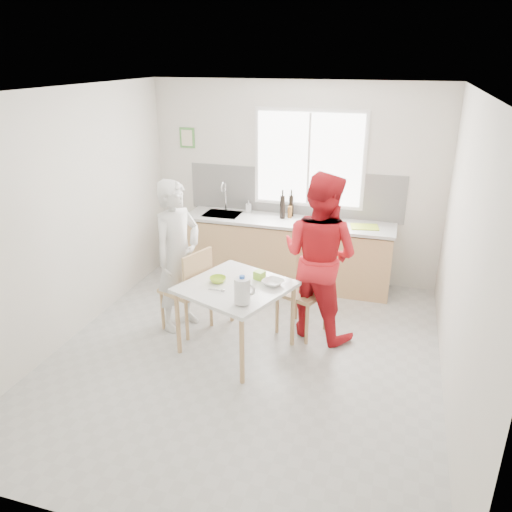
{
  "coord_description": "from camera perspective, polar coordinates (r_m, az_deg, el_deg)",
  "views": [
    {
      "loc": [
        1.41,
        -4.32,
        3.0
      ],
      "look_at": [
        0.06,
        0.2,
        1.08
      ],
      "focal_mm": 35.0,
      "sensor_mm": 36.0,
      "label": 1
    }
  ],
  "objects": [
    {
      "name": "room_shell",
      "position": [
        4.74,
        -1.44,
        5.5
      ],
      "size": [
        4.5,
        4.5,
        4.5
      ],
      "color": "silver",
      "rests_on": "ground"
    },
    {
      "name": "wine_bottle_b",
      "position": [
        6.87,
        4.04,
        5.77
      ],
      "size": [
        0.07,
        0.07,
        0.3
      ],
      "primitive_type": "cylinder",
      "color": "black",
      "rests_on": "kitchen_counter"
    },
    {
      "name": "picture_frame",
      "position": [
        7.27,
        -7.87,
        13.24
      ],
      "size": [
        0.22,
        0.03,
        0.28
      ],
      "color": "#4E9242",
      "rests_on": "room_shell"
    },
    {
      "name": "green_box",
      "position": [
        5.32,
        0.4,
        -2.2
      ],
      "size": [
        0.13,
        0.13,
        0.09
      ],
      "primitive_type": "cube",
      "rotation": [
        0.0,
        0.0,
        -0.37
      ],
      "color": "#8BCB2E",
      "rests_on": "dining_table"
    },
    {
      "name": "jar_amber",
      "position": [
        6.82,
        3.88,
        5.04
      ],
      "size": [
        0.06,
        0.06,
        0.16
      ],
      "primitive_type": "cylinder",
      "color": "brown",
      "rests_on": "kitchen_counter"
    },
    {
      "name": "soap_bottle",
      "position": [
        7.06,
        -0.87,
        5.71
      ],
      "size": [
        0.09,
        0.09,
        0.17
      ],
      "primitive_type": "imported",
      "rotation": [
        0.0,
        0.0,
        0.26
      ],
      "color": "#999999",
      "rests_on": "kitchen_counter"
    },
    {
      "name": "spoon",
      "position": [
        5.09,
        -4.64,
        -3.88
      ],
      "size": [
        0.16,
        0.02,
        0.01
      ],
      "primitive_type": "cylinder",
      "rotation": [
        0.0,
        1.57,
        -0.02
      ],
      "color": "#A5A5AA",
      "rests_on": "dining_table"
    },
    {
      "name": "window",
      "position": [
        6.78,
        6.1,
        10.96
      ],
      "size": [
        1.5,
        0.06,
        1.3
      ],
      "color": "white",
      "rests_on": "room_shell"
    },
    {
      "name": "ground",
      "position": [
        5.44,
        -1.28,
        -11.32
      ],
      "size": [
        4.5,
        4.5,
        0.0
      ],
      "primitive_type": "plane",
      "color": "#B7B7B2",
      "rests_on": "ground"
    },
    {
      "name": "kitchen_counter",
      "position": [
        6.92,
        3.58,
        0.2
      ],
      "size": [
        2.84,
        0.64,
        1.37
      ],
      "color": "tan",
      "rests_on": "ground"
    },
    {
      "name": "chair_far",
      "position": [
        5.71,
        5.74,
        -3.33
      ],
      "size": [
        0.61,
        0.61,
        1.01
      ],
      "rotation": [
        0.0,
        0.0,
        -0.37
      ],
      "color": "tan",
      "rests_on": "ground"
    },
    {
      "name": "bowl_green",
      "position": [
        5.27,
        -4.38,
        -2.72
      ],
      "size": [
        0.23,
        0.23,
        0.05
      ],
      "primitive_type": "imported",
      "rotation": [
        0.0,
        0.0,
        -0.37
      ],
      "color": "#A8D431",
      "rests_on": "dining_table"
    },
    {
      "name": "chair_left",
      "position": [
        5.71,
        -7.53,
        -3.49
      ],
      "size": [
        0.6,
        0.6,
        1.0
      ],
      "rotation": [
        0.0,
        0.0,
        -1.94
      ],
      "color": "tan",
      "rests_on": "ground"
    },
    {
      "name": "backsplash",
      "position": [
        6.94,
        4.32,
        7.25
      ],
      "size": [
        3.0,
        0.02,
        0.65
      ],
      "primitive_type": "cube",
      "color": "white",
      "rests_on": "room_shell"
    },
    {
      "name": "person_red",
      "position": [
        5.5,
        7.29,
        -0.04
      ],
      "size": [
        1.11,
        0.99,
        1.88
      ],
      "primitive_type": "imported",
      "rotation": [
        0.0,
        0.0,
        2.77
      ],
      "color": "red",
      "rests_on": "ground"
    },
    {
      "name": "cutting_board",
      "position": [
        6.59,
        12.3,
        3.28
      ],
      "size": [
        0.39,
        0.31,
        0.01
      ],
      "primitive_type": "cube",
      "rotation": [
        0.0,
        0.0,
        0.18
      ],
      "color": "#B5D831",
      "rests_on": "kitchen_counter"
    },
    {
      "name": "milk_jug",
      "position": [
        4.75,
        -1.54,
        -3.92
      ],
      "size": [
        0.22,
        0.16,
        0.28
      ],
      "rotation": [
        0.0,
        0.0,
        -0.37
      ],
      "color": "white",
      "rests_on": "dining_table"
    },
    {
      "name": "wine_bottle_a",
      "position": [
        6.77,
        3.03,
        5.63
      ],
      "size": [
        0.07,
        0.07,
        0.32
      ],
      "primitive_type": "cylinder",
      "color": "black",
      "rests_on": "kitchen_counter"
    },
    {
      "name": "person_white",
      "position": [
        5.69,
        -8.92,
        -0.04
      ],
      "size": [
        0.62,
        0.75,
        1.76
      ],
      "primitive_type": "imported",
      "rotation": [
        0.0,
        0.0,
        1.2
      ],
      "color": "silver",
      "rests_on": "ground"
    },
    {
      "name": "dining_table",
      "position": [
        5.23,
        -2.34,
        -4.16
      ],
      "size": [
        1.28,
        1.28,
        0.76
      ],
      "rotation": [
        0.0,
        0.0,
        -0.37
      ],
      "color": "silver",
      "rests_on": "ground"
    },
    {
      "name": "bowl_white",
      "position": [
        5.2,
        1.96,
        -3.05
      ],
      "size": [
        0.28,
        0.28,
        0.05
      ],
      "primitive_type": "imported",
      "rotation": [
        0.0,
        0.0,
        -0.37
      ],
      "color": "white",
      "rests_on": "dining_table"
    }
  ]
}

